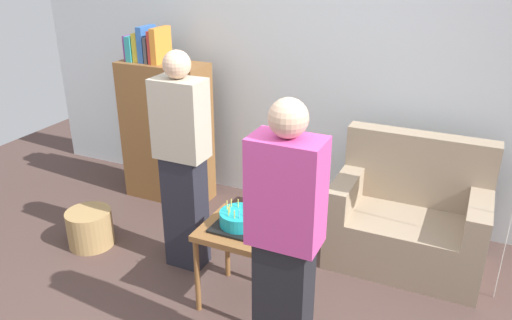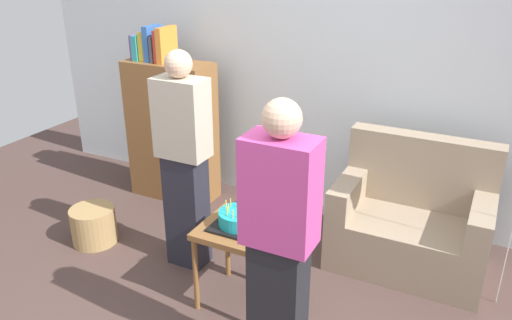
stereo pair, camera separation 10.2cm
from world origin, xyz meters
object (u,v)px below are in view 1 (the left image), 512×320
Objects in this scene: couch at (408,220)px; person_blowing_candles at (183,163)px; person_holding_cake at (285,250)px; wicker_basket at (90,228)px; side_table at (240,238)px; bookshelf at (166,129)px; birthday_cake at (240,220)px.

person_blowing_candles reaches higher than couch.
wicker_basket is (-1.91, 0.61, -0.68)m from person_holding_cake.
bookshelf is at bearing 139.44° from side_table.
bookshelf is at bearing 176.33° from couch.
bookshelf is 5.02× the size of birthday_cake.
couch reaches higher than side_table.
person_holding_cake is at bearing -44.26° from birthday_cake.
person_blowing_candles is 1.10m from wicker_basket.
birthday_cake is at bearing -4.81° from wicker_basket.
bookshelf is 1.73m from birthday_cake.
birthday_cake is (-0.00, -0.00, 0.14)m from side_table.
wicker_basket is at bearing -159.77° from couch.
wicker_basket is (-0.10, -1.01, -0.54)m from bookshelf.
side_table is at bearing 0.51° from birthday_cake.
bookshelf is 1.15m from wicker_basket.
person_holding_cake is at bearing -20.55° from person_blowing_candles.
side_table is at bearing -133.46° from couch.
person_blowing_candles is at bearing -39.58° from person_holding_cake.
couch is at bearing 40.24° from person_blowing_candles.
side_table is 1.46m from wicker_basket.
birthday_cake is 0.89× the size of wicker_basket.
person_holding_cake is at bearing -44.26° from side_table.
person_holding_cake is at bearing -17.59° from wicker_basket.
side_table is 1.61× the size of wicker_basket.
birthday_cake is at bearing -40.56° from bookshelf.
wicker_basket is at bearing -95.45° from bookshelf.
birthday_cake is (-0.93, -0.98, 0.29)m from couch.
birthday_cake is 0.20× the size of person_blowing_candles.
person_holding_cake is (0.50, -0.49, 0.34)m from side_table.
side_table is at bearing -49.66° from person_holding_cake.
person_holding_cake reaches higher than wicker_basket.
wicker_basket is (-0.85, -0.12, -0.68)m from person_blowing_candles.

